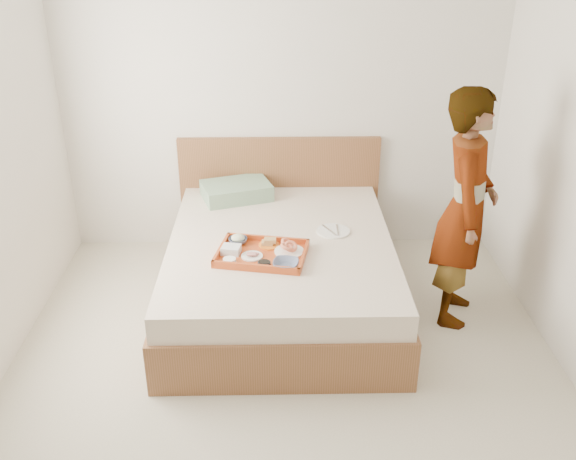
# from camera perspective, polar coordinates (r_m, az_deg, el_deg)

# --- Properties ---
(ground) EXTENTS (3.50, 4.00, 0.01)m
(ground) POSITION_cam_1_polar(r_m,az_deg,el_deg) (3.93, -0.17, -14.47)
(ground) COLOR beige
(ground) RESTS_ON ground
(wall_back) EXTENTS (3.50, 0.01, 2.60)m
(wall_back) POSITION_cam_1_polar(r_m,az_deg,el_deg) (5.13, -0.60, 12.04)
(wall_back) COLOR silver
(wall_back) RESTS_ON ground
(bed) EXTENTS (1.65, 2.00, 0.53)m
(bed) POSITION_cam_1_polar(r_m,az_deg,el_deg) (4.60, -0.65, -3.76)
(bed) COLOR brown
(bed) RESTS_ON ground
(headboard) EXTENTS (1.65, 0.06, 0.95)m
(headboard) POSITION_cam_1_polar(r_m,az_deg,el_deg) (5.37, -0.77, 3.39)
(headboard) COLOR brown
(headboard) RESTS_ON ground
(pillow) EXTENTS (0.60, 0.50, 0.12)m
(pillow) POSITION_cam_1_polar(r_m,az_deg,el_deg) (5.11, -4.62, 3.51)
(pillow) COLOR gray
(pillow) RESTS_ON bed
(tray) EXTENTS (0.65, 0.52, 0.05)m
(tray) POSITION_cam_1_polar(r_m,az_deg,el_deg) (4.23, -2.34, -2.08)
(tray) COLOR #BF471A
(tray) RESTS_ON bed
(prawn_plate) EXTENTS (0.23, 0.23, 0.01)m
(prawn_plate) POSITION_cam_1_polar(r_m,az_deg,el_deg) (4.26, 0.12, -1.92)
(prawn_plate) COLOR white
(prawn_plate) RESTS_ON tray
(navy_bowl_big) EXTENTS (0.19, 0.19, 0.04)m
(navy_bowl_big) POSITION_cam_1_polar(r_m,az_deg,el_deg) (4.08, -0.20, -3.04)
(navy_bowl_big) COLOR #181E42
(navy_bowl_big) RESTS_ON tray
(sauce_dish) EXTENTS (0.10, 0.10, 0.03)m
(sauce_dish) POSITION_cam_1_polar(r_m,az_deg,el_deg) (4.09, -2.14, -3.07)
(sauce_dish) COLOR black
(sauce_dish) RESTS_ON tray
(meat_plate) EXTENTS (0.17, 0.17, 0.01)m
(meat_plate) POSITION_cam_1_polar(r_m,az_deg,el_deg) (4.21, -3.23, -2.34)
(meat_plate) COLOR white
(meat_plate) RESTS_ON tray
(bread_plate) EXTENTS (0.17, 0.17, 0.01)m
(bread_plate) POSITION_cam_1_polar(r_m,az_deg,el_deg) (4.34, -1.71, -1.35)
(bread_plate) COLOR orange
(bread_plate) RESTS_ON tray
(salad_bowl) EXTENTS (0.15, 0.15, 0.04)m
(salad_bowl) POSITION_cam_1_polar(r_m,az_deg,el_deg) (4.38, -4.48, -0.95)
(salad_bowl) COLOR #181E42
(salad_bowl) RESTS_ON tray
(plastic_tub) EXTENTS (0.14, 0.12, 0.05)m
(plastic_tub) POSITION_cam_1_polar(r_m,az_deg,el_deg) (4.26, -5.09, -1.76)
(plastic_tub) COLOR silver
(plastic_tub) RESTS_ON tray
(cheese_round) EXTENTS (0.10, 0.10, 0.03)m
(cheese_round) POSITION_cam_1_polar(r_m,az_deg,el_deg) (4.15, -5.24, -2.73)
(cheese_round) COLOR white
(cheese_round) RESTS_ON tray
(dinner_plate) EXTENTS (0.27, 0.27, 0.01)m
(dinner_plate) POSITION_cam_1_polar(r_m,az_deg,el_deg) (4.58, 4.06, -0.10)
(dinner_plate) COLOR white
(dinner_plate) RESTS_ON bed
(person) EXTENTS (0.55, 0.69, 1.64)m
(person) POSITION_cam_1_polar(r_m,az_deg,el_deg) (4.39, 15.54, 1.81)
(person) COLOR silver
(person) RESTS_ON ground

